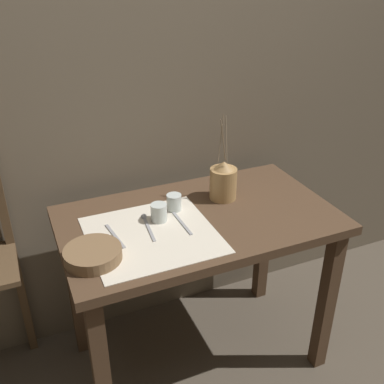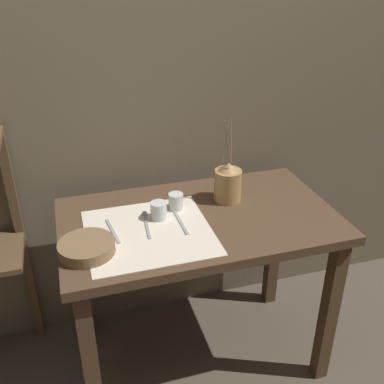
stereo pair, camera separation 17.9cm
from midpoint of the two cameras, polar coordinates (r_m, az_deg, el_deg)
The scene contains 11 objects.
ground_plane at distance 2.37m, azimuth 3.06°, elevation -19.96°, with size 12.00×12.00×0.00m, color brown.
stone_wall_back at distance 2.09m, azimuth -0.25°, elevation 12.45°, with size 7.00×0.06×2.40m.
wooden_table at distance 1.93m, azimuth 3.56°, elevation -6.41°, with size 1.14×0.66×0.80m.
linen_cloth at distance 1.75m, azimuth -2.60°, elevation -5.20°, with size 0.48×0.47×0.00m.
pitcher_with_flowers at distance 1.96m, azimuth 7.18°, elevation 1.09°, with size 0.12×0.12×0.38m.
wooden_bowl at distance 1.65m, azimuth -10.22°, elevation -7.08°, with size 0.21×0.21×0.05m.
glass_tumbler_near at distance 1.82m, azimuth -1.46°, elevation -2.45°, with size 0.07×0.07×0.07m.
glass_tumbler_far at distance 1.89m, azimuth 0.65°, elevation -1.26°, with size 0.06×0.06×0.07m.
fork_outer at distance 1.77m, azimuth -7.19°, elevation -5.04°, with size 0.04×0.18×0.00m.
spoon_inner at distance 1.83m, azimuth -3.15°, elevation -3.47°, with size 0.03×0.20×0.02m.
fork_inner at distance 1.81m, azimuth 1.41°, elevation -3.97°, with size 0.02×0.18×0.00m.
Camera 2 is at (-0.49, -1.52, 1.75)m, focal length 42.00 mm.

